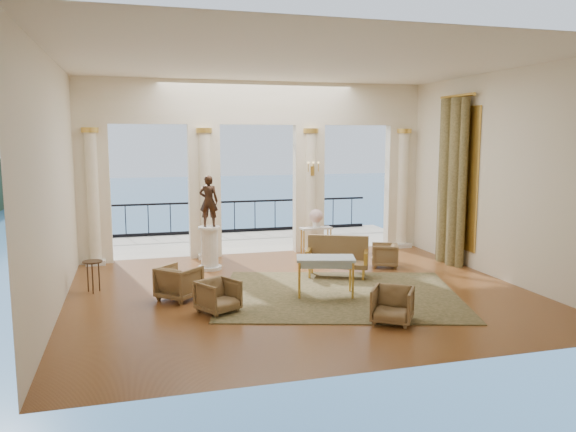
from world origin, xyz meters
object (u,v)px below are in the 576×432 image
object	(u,v)px
settee	(337,257)
armchair_a	(218,295)
armchair_d	(179,281)
pedestal	(210,249)
console_table	(316,232)
armchair_c	(385,254)
armchair_b	(392,303)
statue	(209,201)
game_table	(326,261)
side_table	(93,265)

from	to	relation	value
settee	armchair_a	bearing A→B (deg)	-122.75
armchair_d	pedestal	xyz separation A→B (m)	(0.90, 2.29, 0.13)
armchair_d	console_table	distance (m)	4.75
armchair_c	settee	size ratio (longest dim) A/B	0.42
armchair_b	statue	size ratio (longest dim) A/B	0.56
game_table	statue	world-z (taller)	statue
settee	pedestal	world-z (taller)	pedestal
statue	armchair_a	bearing A→B (deg)	102.40
statue	console_table	world-z (taller)	statue
statue	side_table	world-z (taller)	statue
pedestal	console_table	distance (m)	2.91
armchair_c	statue	xyz separation A→B (m)	(-4.07, 0.87, 1.31)
side_table	settee	bearing A→B (deg)	-1.11
armchair_d	settee	xyz separation A→B (m)	(3.54, 0.84, 0.09)
armchair_b	console_table	bearing A→B (deg)	120.28
pedestal	statue	size ratio (longest dim) A/B	0.85
settee	side_table	xyz separation A→B (m)	(-5.16, 0.10, 0.10)
game_table	statue	xyz separation A→B (m)	(-1.88, 2.83, 0.92)
armchair_a	armchair_d	xyz separation A→B (m)	(-0.60, 1.02, 0.04)
armchair_c	armchair_a	bearing A→B (deg)	-37.55
armchair_a	armchair_d	world-z (taller)	armchair_d
game_table	console_table	xyz separation A→B (m)	(0.96, 3.47, -0.05)
armchair_c	console_table	world-z (taller)	console_table
pedestal	statue	xyz separation A→B (m)	(0.00, 0.00, 1.13)
armchair_b	pedestal	bearing A→B (deg)	152.23
armchair_d	statue	distance (m)	2.76
game_table	console_table	size ratio (longest dim) A/B	1.49
armchair_a	statue	bearing A→B (deg)	54.16
armchair_c	pedestal	size ratio (longest dim) A/B	0.61
armchair_c	settee	world-z (taller)	settee
armchair_d	pedestal	size ratio (longest dim) A/B	0.70
armchair_b	armchair_a	bearing A→B (deg)	-171.71
armchair_a	armchair_d	distance (m)	1.19
pedestal	armchair_b	bearing A→B (deg)	-62.56
armchair_a	armchair_c	distance (m)	5.00
armchair_b	side_table	world-z (taller)	armchair_b
console_table	game_table	bearing A→B (deg)	-109.21
statue	side_table	xyz separation A→B (m)	(-2.51, -1.35, -1.07)
game_table	console_table	world-z (taller)	console_table
side_table	game_table	bearing A→B (deg)	-18.68
armchair_a	side_table	distance (m)	2.97
game_table	settee	bearing A→B (deg)	77.03
side_table	armchair_b	bearing A→B (deg)	-33.87
armchair_d	game_table	bearing A→B (deg)	-146.75
armchair_a	console_table	world-z (taller)	console_table
armchair_b	statue	world-z (taller)	statue
game_table	side_table	world-z (taller)	game_table
armchair_c	console_table	bearing A→B (deg)	-117.41
pedestal	armchair_d	bearing A→B (deg)	-111.42
statue	settee	bearing A→B (deg)	168.82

